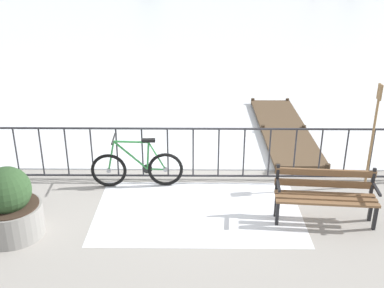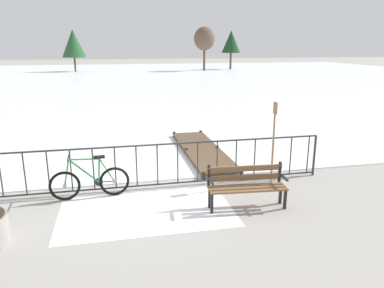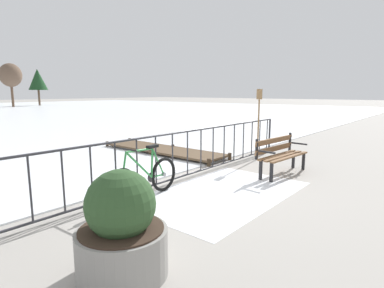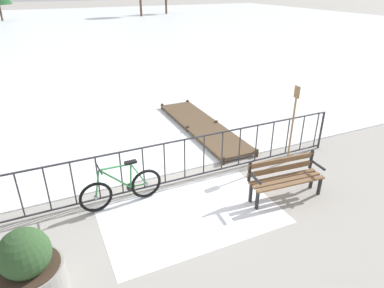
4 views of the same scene
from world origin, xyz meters
TOP-DOWN VIEW (x-y plane):
  - ground_plane at (0.00, 0.00)m, footprint 160.00×160.00m
  - frozen_pond at (0.00, 28.40)m, footprint 80.00×56.00m
  - snow_patch at (0.09, -1.20)m, footprint 3.46×2.12m
  - railing_fence at (-0.00, 0.00)m, footprint 9.06×0.06m
  - bicycle_near_railing at (-1.03, -0.27)m, footprint 1.71×0.52m
  - park_bench at (2.14, -1.42)m, footprint 1.63×0.61m
  - planter_with_shrub at (-2.78, -1.90)m, footprint 0.95×0.95m
  - oar_upright at (3.22, -0.27)m, footprint 0.04×0.16m
  - wooden_dock at (2.17, 2.51)m, footprint 1.10×4.51m

SIDE VIEW (x-z plane):
  - ground_plane at x=0.00m, z-range 0.00..0.00m
  - snow_patch at x=0.09m, z-range 0.00..0.01m
  - frozen_pond at x=0.00m, z-range 0.00..0.03m
  - wooden_dock at x=2.17m, z-range 0.02..0.22m
  - bicycle_near_railing at x=-1.03m, z-range -0.12..0.86m
  - planter_with_shrub at x=-2.78m, z-range -0.08..1.05m
  - park_bench at x=2.14m, z-range 0.07..0.96m
  - railing_fence at x=0.00m, z-range 0.02..1.09m
  - oar_upright at x=3.22m, z-range 0.15..2.13m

